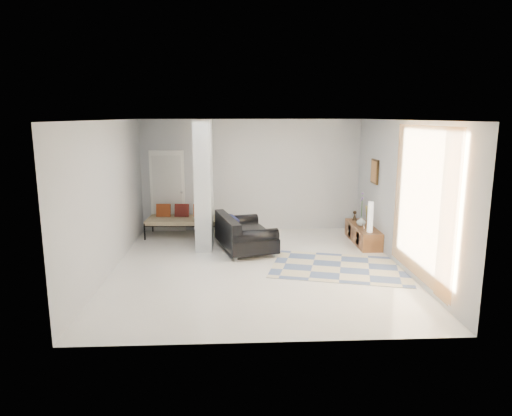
{
  "coord_description": "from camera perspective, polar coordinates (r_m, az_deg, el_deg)",
  "views": [
    {
      "loc": [
        -0.45,
        -8.42,
        2.87
      ],
      "look_at": [
        0.0,
        0.6,
        1.05
      ],
      "focal_mm": 32.0,
      "sensor_mm": 36.0,
      "label": 1
    }
  ],
  "objects": [
    {
      "name": "ceiling",
      "position": [
        8.43,
        0.19,
        10.94
      ],
      "size": [
        6.0,
        6.0,
        0.0
      ],
      "primitive_type": "plane",
      "rotation": [
        3.14,
        0.0,
        0.0
      ],
      "color": "white",
      "rests_on": "wall_back"
    },
    {
      "name": "cylinder_lamp",
      "position": [
        10.14,
        14.11,
        -1.1
      ],
      "size": [
        0.12,
        0.12,
        0.66
      ],
      "primitive_type": "cylinder",
      "color": "white",
      "rests_on": "media_console"
    },
    {
      "name": "wall_right",
      "position": [
        9.12,
        17.71,
        1.6
      ],
      "size": [
        0.0,
        6.0,
        6.0
      ],
      "primitive_type": "plane",
      "rotation": [
        1.57,
        0.0,
        -1.57
      ],
      "color": "#B2B4B6",
      "rests_on": "ground"
    },
    {
      "name": "partition_column",
      "position": [
        10.14,
        -6.53,
        3.01
      ],
      "size": [
        0.35,
        1.2,
        2.8
      ],
      "primitive_type": "cube",
      "color": "#B9BFC1",
      "rests_on": "floor"
    },
    {
      "name": "vase",
      "position": [
        10.72,
        13.01,
        -1.6
      ],
      "size": [
        0.21,
        0.21,
        0.22
      ],
      "primitive_type": "imported",
      "rotation": [
        0.0,
        0.0,
        0.02
      ],
      "color": "silver",
      "rests_on": "media_console"
    },
    {
      "name": "wall_left",
      "position": [
        8.85,
        -17.91,
        1.3
      ],
      "size": [
        0.0,
        6.0,
        6.0
      ],
      "primitive_type": "plane",
      "rotation": [
        1.57,
        0.0,
        1.57
      ],
      "color": "#B2B4B6",
      "rests_on": "ground"
    },
    {
      "name": "loveseat",
      "position": [
        9.93,
        -1.69,
        -3.29
      ],
      "size": [
        1.39,
        1.9,
        0.76
      ],
      "rotation": [
        0.0,
        0.0,
        0.25
      ],
      "color": "silver",
      "rests_on": "floor"
    },
    {
      "name": "wall_front",
      "position": [
        5.63,
        1.81,
        -3.72
      ],
      "size": [
        6.0,
        0.0,
        6.0
      ],
      "primitive_type": "plane",
      "rotation": [
        -1.57,
        0.0,
        0.0
      ],
      "color": "#B2B4B6",
      "rests_on": "ground"
    },
    {
      "name": "media_console",
      "position": [
        10.79,
        13.22,
        -3.19
      ],
      "size": [
        0.45,
        1.61,
        0.8
      ],
      "color": "brown",
      "rests_on": "floor"
    },
    {
      "name": "hallway_door",
      "position": [
        11.64,
        -10.99,
        2.06
      ],
      "size": [
        0.85,
        0.06,
        2.04
      ],
      "primitive_type": "cube",
      "color": "white",
      "rests_on": "floor"
    },
    {
      "name": "floor",
      "position": [
        8.9,
        0.17,
        -7.39
      ],
      "size": [
        6.0,
        6.0,
        0.0
      ],
      "primitive_type": "plane",
      "color": "silver",
      "rests_on": "ground"
    },
    {
      "name": "area_rug",
      "position": [
        9.01,
        10.51,
        -7.31
      ],
      "size": [
        2.95,
        2.34,
        0.01
      ],
      "primitive_type": "cube",
      "rotation": [
        0.0,
        0.0,
        -0.26
      ],
      "color": "#C0B593",
      "rests_on": "floor"
    },
    {
      "name": "daybed",
      "position": [
        11.22,
        -8.6,
        -1.38
      ],
      "size": [
        2.01,
        0.95,
        0.77
      ],
      "rotation": [
        0.0,
        0.0,
        -0.06
      ],
      "color": "black",
      "rests_on": "floor"
    },
    {
      "name": "bronze_figurine",
      "position": [
        11.25,
        12.23,
        -0.93
      ],
      "size": [
        0.12,
        0.12,
        0.23
      ],
      "primitive_type": null,
      "rotation": [
        0.0,
        0.0,
        0.03
      ],
      "color": "black",
      "rests_on": "media_console"
    },
    {
      "name": "curtain",
      "position": [
        8.03,
        20.03,
        0.54
      ],
      "size": [
        0.0,
        2.55,
        2.55
      ],
      "primitive_type": "plane",
      "rotation": [
        1.57,
        0.0,
        1.57
      ],
      "color": "#FB9F42",
      "rests_on": "wall_right"
    },
    {
      "name": "wall_back",
      "position": [
        11.52,
        -0.62,
        4.09
      ],
      "size": [
        6.0,
        0.0,
        6.0
      ],
      "primitive_type": "plane",
      "rotation": [
        1.57,
        0.0,
        0.0
      ],
      "color": "#B2B4B6",
      "rests_on": "ground"
    },
    {
      "name": "wall_art",
      "position": [
        10.58,
        14.62,
        4.43
      ],
      "size": [
        0.04,
        0.45,
        0.55
      ],
      "primitive_type": "cube",
      "color": "#3D2710",
      "rests_on": "wall_right"
    }
  ]
}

